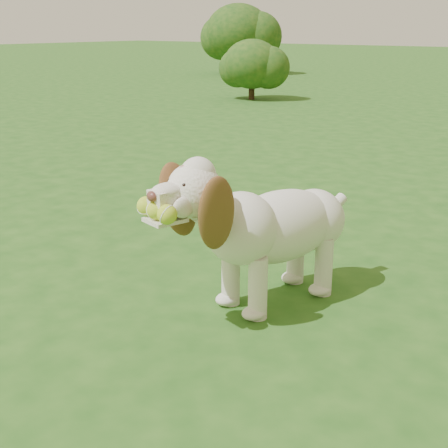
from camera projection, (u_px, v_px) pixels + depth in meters
The scene contains 4 objects.
ground at pixel (242, 356), 2.73m from camera, with size 80.00×80.00×0.00m, color #1F4E16.
dog at pixel (264, 223), 3.11m from camera, with size 0.64×1.26×0.83m.
shrub_a at pixel (252, 64), 11.85m from camera, with size 1.09×1.09×1.13m.
shrub_g at pixel (238, 33), 17.95m from camera, with size 1.90×1.90×1.97m.
Camera 1 is at (1.40, -1.98, 1.39)m, focal length 50.00 mm.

